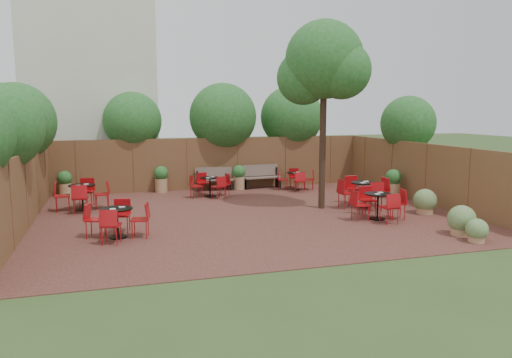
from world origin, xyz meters
name	(u,v)px	position (x,y,z in m)	size (l,w,h in m)	color
ground	(249,215)	(0.00, 0.00, 0.00)	(80.00, 80.00, 0.00)	#354F23
courtyard_paving	(249,215)	(0.00, 0.00, 0.01)	(12.00, 10.00, 0.02)	#3E1F19
fence_back	(214,164)	(0.00, 5.00, 1.00)	(12.00, 0.08, 2.00)	brown
fence_left	(25,192)	(-6.00, 0.00, 1.00)	(0.08, 10.00, 2.00)	brown
fence_right	(426,174)	(6.00, 0.00, 1.00)	(0.08, 10.00, 2.00)	brown
neighbour_building	(91,87)	(-4.50, 8.00, 4.00)	(5.00, 4.00, 8.00)	beige
overhang_foliage	(181,120)	(-1.46, 3.44, 2.71)	(15.39, 10.63, 2.67)	#1D571C
courtyard_tree	(324,66)	(2.44, 0.29, 4.39)	(2.59, 2.49, 5.75)	black
park_bench_left	(214,178)	(-0.08, 4.62, 0.47)	(1.46, 0.64, 0.87)	brown
park_bench_right	(261,176)	(1.81, 4.62, 0.49)	(1.52, 0.61, 0.91)	brown
bistro_tables	(246,195)	(0.12, 0.83, 0.45)	(10.14, 6.89, 0.92)	black
planters	(223,180)	(0.05, 3.63, 0.55)	(11.51, 4.09, 1.02)	#A07650
low_shrubs	(447,214)	(4.64, -2.86, 0.36)	(1.36, 3.64, 0.74)	#A07650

